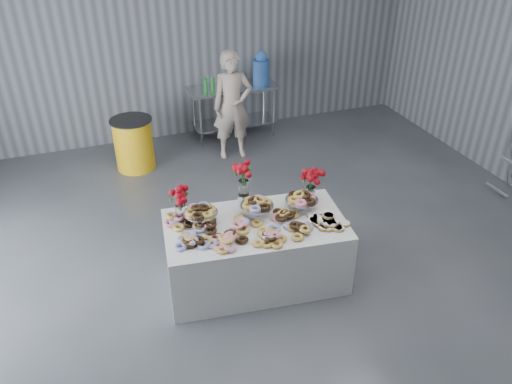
% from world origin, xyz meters
% --- Properties ---
extents(ground, '(9.00, 9.00, 0.00)m').
position_xyz_m(ground, '(0.00, 0.00, 0.00)').
color(ground, '#393B40').
rests_on(ground, ground).
extents(room_walls, '(8.04, 9.04, 4.02)m').
position_xyz_m(room_walls, '(-0.27, 0.07, 2.64)').
color(room_walls, gray).
rests_on(room_walls, ground).
extents(display_table, '(2.00, 1.21, 0.75)m').
position_xyz_m(display_table, '(-0.24, 0.41, 0.38)').
color(display_table, white).
rests_on(display_table, ground).
extents(prep_table, '(1.50, 0.60, 0.90)m').
position_xyz_m(prep_table, '(0.68, 4.10, 0.62)').
color(prep_table, silver).
rests_on(prep_table, ground).
extents(donut_mounds, '(1.89, 1.00, 0.09)m').
position_xyz_m(donut_mounds, '(-0.24, 0.36, 0.80)').
color(donut_mounds, gold).
rests_on(donut_mounds, display_table).
extents(cake_stand_left, '(0.36, 0.36, 0.17)m').
position_xyz_m(cake_stand_left, '(-0.77, 0.62, 0.89)').
color(cake_stand_left, silver).
rests_on(cake_stand_left, display_table).
extents(cake_stand_mid, '(0.36, 0.36, 0.17)m').
position_xyz_m(cake_stand_mid, '(-0.17, 0.55, 0.89)').
color(cake_stand_mid, silver).
rests_on(cake_stand_mid, display_table).
extents(cake_stand_right, '(0.36, 0.36, 0.17)m').
position_xyz_m(cake_stand_right, '(0.33, 0.49, 0.89)').
color(cake_stand_right, silver).
rests_on(cake_stand_right, display_table).
extents(danish_pile, '(0.48, 0.48, 0.11)m').
position_xyz_m(danish_pile, '(0.49, 0.17, 0.81)').
color(danish_pile, white).
rests_on(danish_pile, display_table).
extents(bouquet_left, '(0.26, 0.26, 0.42)m').
position_xyz_m(bouquet_left, '(-0.95, 0.74, 1.05)').
color(bouquet_left, white).
rests_on(bouquet_left, display_table).
extents(bouquet_right, '(0.26, 0.26, 0.42)m').
position_xyz_m(bouquet_right, '(0.49, 0.63, 1.05)').
color(bouquet_right, white).
rests_on(bouquet_right, display_table).
extents(bouquet_center, '(0.26, 0.26, 0.57)m').
position_xyz_m(bouquet_center, '(-0.25, 0.76, 1.13)').
color(bouquet_center, silver).
rests_on(bouquet_center, display_table).
extents(water_jug, '(0.28, 0.28, 0.55)m').
position_xyz_m(water_jug, '(1.18, 4.10, 1.15)').
color(water_jug, '#4483EA').
rests_on(water_jug, prep_table).
extents(drink_bottles, '(0.54, 0.08, 0.27)m').
position_xyz_m(drink_bottles, '(0.36, 4.00, 1.04)').
color(drink_bottles, '#268C33').
rests_on(drink_bottles, prep_table).
extents(person, '(0.66, 0.46, 1.71)m').
position_xyz_m(person, '(0.45, 3.39, 0.85)').
color(person, '#CC8C93').
rests_on(person, ground).
extents(trash_barrel, '(0.63, 0.63, 0.81)m').
position_xyz_m(trash_barrel, '(-1.12, 3.49, 0.41)').
color(trash_barrel, yellow).
rests_on(trash_barrel, ground).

